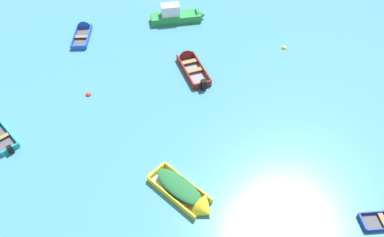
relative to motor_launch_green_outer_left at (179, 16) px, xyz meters
name	(u,v)px	position (x,y,z in m)	size (l,w,h in m)	color
motor_launch_green_outer_left	(179,16)	(0.00, 0.00, 0.00)	(5.31, 1.99, 1.95)	#288C3D
rowboat_yellow_cluster_outer	(188,196)	(-0.60, -19.17, -0.21)	(3.85, 4.00, 1.32)	beige
rowboat_blue_near_camera	(84,30)	(-8.73, -1.26, -0.35)	(1.38, 4.16, 1.17)	#4C4C51
rowboat_maroon_midfield_left	(189,62)	(0.37, -6.96, -0.31)	(2.54, 4.96, 1.32)	gray
mooring_buoy_midfield	(88,95)	(-7.23, -9.99, -0.55)	(0.42, 0.42, 0.42)	red
mooring_buoy_trailing	(284,48)	(8.67, -5.32, -0.55)	(0.45, 0.45, 0.45)	yellow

